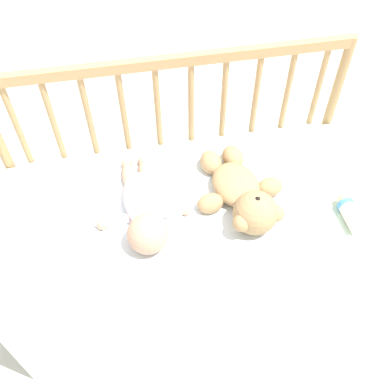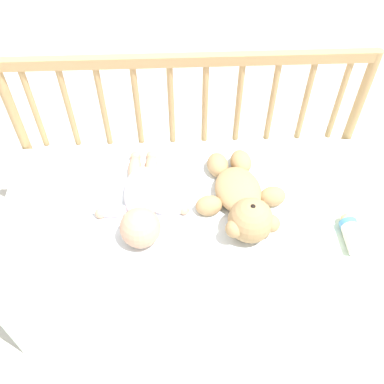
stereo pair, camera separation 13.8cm
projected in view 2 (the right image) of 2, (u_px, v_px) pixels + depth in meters
name	position (u px, v px, depth m)	size (l,w,h in m)	color
ground_plane	(192.00, 276.00, 1.79)	(12.00, 12.00, 0.00)	silver
crib_mattress	(192.00, 245.00, 1.61)	(1.26, 0.59, 0.48)	silver
crib_rail	(188.00, 115.00, 1.54)	(1.26, 0.04, 0.84)	tan
blanket	(188.00, 201.00, 1.43)	(0.84, 0.52, 0.01)	white
teddy_bear	(242.00, 200.00, 1.37)	(0.31, 0.40, 0.14)	tan
baby	(142.00, 203.00, 1.37)	(0.32, 0.43, 0.13)	white
baby_bottle	(351.00, 233.00, 1.32)	(0.06, 0.14, 0.06)	#F4E5CC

